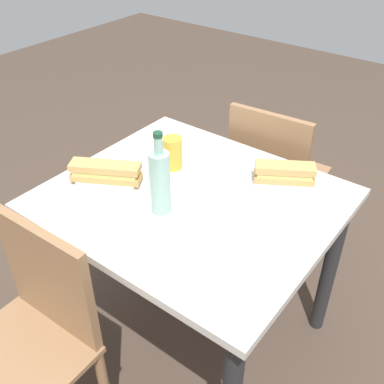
{
  "coord_description": "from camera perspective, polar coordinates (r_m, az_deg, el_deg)",
  "views": [
    {
      "loc": [
        0.79,
        -1.04,
        1.71
      ],
      "look_at": [
        0.0,
        0.0,
        0.77
      ],
      "focal_mm": 42.19,
      "sensor_mm": 36.0,
      "label": 1
    }
  ],
  "objects": [
    {
      "name": "chair_near",
      "position": [
        1.58,
        -19.47,
        -16.77
      ],
      "size": [
        0.41,
        0.41,
        0.88
      ],
      "color": "#936B47",
      "rests_on": "ground"
    },
    {
      "name": "knife_near",
      "position": [
        1.75,
        11.01,
        2.5
      ],
      "size": [
        0.16,
        0.1,
        0.01
      ],
      "color": "silver",
      "rests_on": "plate_near"
    },
    {
      "name": "plate_far",
      "position": [
        1.71,
        -10.71,
        1.37
      ],
      "size": [
        0.23,
        0.23,
        0.01
      ],
      "primitive_type": "cylinder",
      "color": "silver",
      "rests_on": "dining_table"
    },
    {
      "name": "water_bottle",
      "position": [
        1.48,
        -4.06,
        1.39
      ],
      "size": [
        0.07,
        0.07,
        0.3
      ],
      "color": "#99C6B7",
      "rests_on": "dining_table"
    },
    {
      "name": "paper_napkin",
      "position": [
        1.37,
        -4.98,
        -8.35
      ],
      "size": [
        0.17,
        0.17,
        0.0
      ],
      "primitive_type": "cube",
      "rotation": [
        0.0,
        0.0,
        0.21
      ],
      "color": "white",
      "rests_on": "dining_table"
    },
    {
      "name": "beer_glass",
      "position": [
        1.74,
        -2.46,
        4.95
      ],
      "size": [
        0.07,
        0.07,
        0.13
      ],
      "primitive_type": "cylinder",
      "color": "gold",
      "rests_on": "dining_table"
    },
    {
      "name": "dining_table",
      "position": [
        1.69,
        0.0,
        -3.96
      ],
      "size": [
        0.99,
        0.87,
        0.75
      ],
      "color": "beige",
      "rests_on": "ground"
    },
    {
      "name": "baguette_sandwich_far",
      "position": [
        1.69,
        -10.87,
        2.53
      ],
      "size": [
        0.26,
        0.19,
        0.07
      ],
      "color": "tan",
      "rests_on": "plate_far"
    },
    {
      "name": "knife_far",
      "position": [
        1.75,
        -10.61,
        2.65
      ],
      "size": [
        0.17,
        0.08,
        0.01
      ],
      "color": "silver",
      "rests_on": "plate_far"
    },
    {
      "name": "baguette_sandwich_near",
      "position": [
        1.69,
        11.62,
        2.4
      ],
      "size": [
        0.22,
        0.17,
        0.07
      ],
      "color": "tan",
      "rests_on": "plate_near"
    },
    {
      "name": "chair_far",
      "position": [
        2.2,
        10.17,
        1.92
      ],
      "size": [
        0.43,
        0.43,
        0.88
      ],
      "color": "#936B47",
      "rests_on": "ground"
    },
    {
      "name": "plate_near",
      "position": [
        1.71,
        11.45,
        1.23
      ],
      "size": [
        0.23,
        0.23,
        0.01
      ],
      "primitive_type": "cylinder",
      "color": "white",
      "rests_on": "dining_table"
    },
    {
      "name": "ground_plane",
      "position": [
        2.15,
        0.0,
        -17.03
      ],
      "size": [
        8.0,
        8.0,
        0.0
      ],
      "primitive_type": "plane",
      "color": "#47382D"
    }
  ]
}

